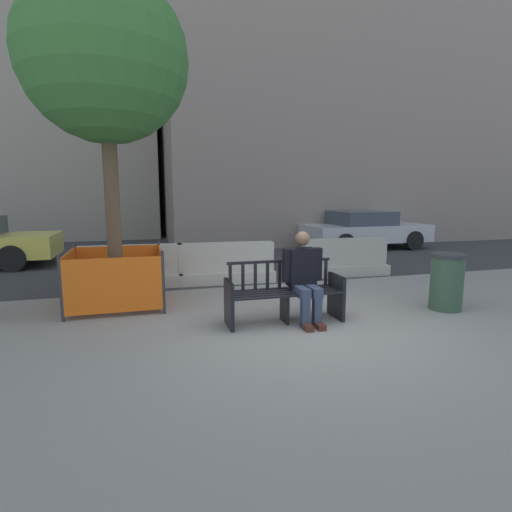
{
  "coord_description": "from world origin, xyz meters",
  "views": [
    {
      "loc": [
        -2.16,
        -4.97,
        1.85
      ],
      "look_at": [
        -0.22,
        1.8,
        0.75
      ],
      "focal_mm": 28.0,
      "sensor_mm": 36.0,
      "label": 1
    }
  ],
  "objects": [
    {
      "name": "trash_bin",
      "position": [
        2.51,
        0.2,
        0.46
      ],
      "size": [
        0.53,
        0.53,
        0.91
      ],
      "color": "#334C38",
      "rests_on": "ground"
    },
    {
      "name": "jersey_barrier_right",
      "position": [
        2.28,
        3.16,
        0.34
      ],
      "size": [
        2.03,
        0.77,
        0.84
      ],
      "color": "#9E998E",
      "rests_on": "ground"
    },
    {
      "name": "ground_plane",
      "position": [
        0.0,
        0.0,
        0.0
      ],
      "size": [
        200.0,
        200.0,
        0.0
      ],
      "primitive_type": "plane",
      "color": "gray"
    },
    {
      "name": "seated_person",
      "position": [
        0.06,
        0.27,
        0.69
      ],
      "size": [
        0.58,
        0.73,
        1.31
      ],
      "color": "black",
      "rests_on": "ground"
    },
    {
      "name": "street_tree",
      "position": [
        -2.6,
        1.92,
        3.88
      ],
      "size": [
        2.57,
        2.57,
        5.19
      ],
      "color": "brown",
      "rests_on": "ground"
    },
    {
      "name": "jersey_barrier_left",
      "position": [
        -2.39,
        3.26,
        0.34
      ],
      "size": [
        2.02,
        0.75,
        0.84
      ],
      "color": "#ADA89E",
      "rests_on": "ground"
    },
    {
      "name": "street_bench",
      "position": [
        -0.22,
        0.33,
        0.4
      ],
      "size": [
        1.7,
        0.55,
        0.88
      ],
      "color": "black",
      "rests_on": "ground"
    },
    {
      "name": "construction_fence",
      "position": [
        -2.6,
        1.92,
        0.5
      ],
      "size": [
        1.49,
        1.49,
        0.99
      ],
      "color": "#2D2D33",
      "rests_on": "ground"
    },
    {
      "name": "jersey_barrier_centre",
      "position": [
        -0.47,
        3.17,
        0.34
      ],
      "size": [
        2.03,
        0.78,
        0.84
      ],
      "color": "#ADA89E",
      "rests_on": "ground"
    },
    {
      "name": "car_sedan_mid",
      "position": [
        5.12,
        7.03,
        0.64
      ],
      "size": [
        4.25,
        2.08,
        1.28
      ],
      "color": "#B7B7BC",
      "rests_on": "ground"
    },
    {
      "name": "street_asphalt",
      "position": [
        0.0,
        8.7,
        0.0
      ],
      "size": [
        120.0,
        12.0,
        0.01
      ],
      "primitive_type": "cube",
      "color": "#333335",
      "rests_on": "ground"
    }
  ]
}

